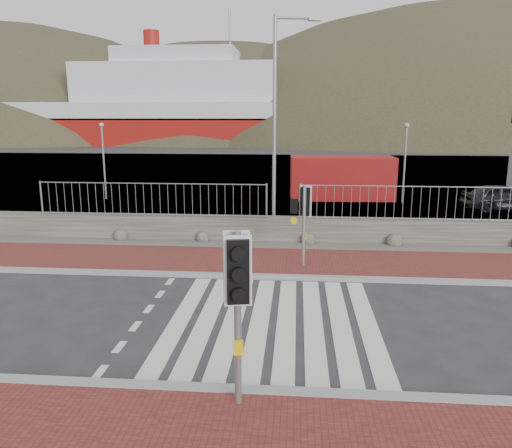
# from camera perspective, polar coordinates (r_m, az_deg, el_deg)

# --- Properties ---
(ground) EXTENTS (220.00, 220.00, 0.00)m
(ground) POSITION_cam_1_polar(r_m,az_deg,el_deg) (11.40, 1.95, -11.11)
(ground) COLOR #28282B
(ground) RESTS_ON ground
(sidewalk_far) EXTENTS (40.00, 3.00, 0.08)m
(sidewalk_far) POSITION_cam_1_polar(r_m,az_deg,el_deg) (15.62, 2.78, -4.38)
(sidewalk_far) COLOR brown
(sidewalk_far) RESTS_ON ground
(kerb_near) EXTENTS (40.00, 0.25, 0.12)m
(kerb_near) POSITION_cam_1_polar(r_m,az_deg,el_deg) (8.71, 0.91, -18.68)
(kerb_near) COLOR gray
(kerb_near) RESTS_ON ground
(kerb_far) EXTENTS (40.00, 0.25, 0.12)m
(kerb_far) POSITION_cam_1_polar(r_m,az_deg,el_deg) (14.19, 2.56, -6.09)
(kerb_far) COLOR gray
(kerb_far) RESTS_ON ground
(zebra_crossing) EXTENTS (4.62, 5.60, 0.01)m
(zebra_crossing) POSITION_cam_1_polar(r_m,az_deg,el_deg) (11.40, 1.95, -11.08)
(zebra_crossing) COLOR silver
(zebra_crossing) RESTS_ON ground
(gravel_strip) EXTENTS (40.00, 1.50, 0.06)m
(gravel_strip) POSITION_cam_1_polar(r_m,az_deg,el_deg) (17.55, 3.01, -2.53)
(gravel_strip) COLOR #59544C
(gravel_strip) RESTS_ON ground
(stone_wall) EXTENTS (40.00, 0.60, 0.90)m
(stone_wall) POSITION_cam_1_polar(r_m,az_deg,el_deg) (18.22, 3.11, -0.61)
(stone_wall) COLOR #4B443D
(stone_wall) RESTS_ON ground
(railing) EXTENTS (18.07, 0.07, 1.22)m
(railing) POSITION_cam_1_polar(r_m,az_deg,el_deg) (17.81, 3.14, 3.58)
(railing) COLOR gray
(railing) RESTS_ON stone_wall
(quay) EXTENTS (120.00, 40.00, 0.50)m
(quay) POSITION_cam_1_polar(r_m,az_deg,el_deg) (38.62, 4.03, 5.62)
(quay) COLOR #4C4C4F
(quay) RESTS_ON ground
(water) EXTENTS (220.00, 50.00, 0.05)m
(water) POSITION_cam_1_polar(r_m,az_deg,el_deg) (73.49, 4.43, 8.82)
(water) COLOR #3F4C54
(water) RESTS_ON ground
(ferry) EXTENTS (50.00, 16.00, 20.00)m
(ferry) POSITION_cam_1_polar(r_m,az_deg,el_deg) (82.29, -13.35, 12.65)
(ferry) COLOR maroon
(ferry) RESTS_ON ground
(hills_backdrop) EXTENTS (254.00, 90.00, 100.00)m
(hills_backdrop) POSITION_cam_1_polar(r_m,az_deg,el_deg) (102.34, 8.11, -3.37)
(hills_backdrop) COLOR #30321E
(hills_backdrop) RESTS_ON ground
(traffic_signal_near) EXTENTS (0.45, 0.32, 2.87)m
(traffic_signal_near) POSITION_cam_1_polar(r_m,az_deg,el_deg) (7.55, -2.14, -6.77)
(traffic_signal_near) COLOR gray
(traffic_signal_near) RESTS_ON ground
(traffic_signal_far) EXTENTS (0.62, 0.33, 2.52)m
(traffic_signal_far) POSITION_cam_1_polar(r_m,az_deg,el_deg) (14.81, 5.41, 1.75)
(traffic_signal_far) COLOR gray
(traffic_signal_far) RESTS_ON ground
(streetlight) EXTENTS (1.68, 0.44, 7.95)m
(streetlight) POSITION_cam_1_polar(r_m,az_deg,el_deg) (18.58, 2.55, 12.17)
(streetlight) COLOR gray
(streetlight) RESTS_ON ground
(shipping_container) EXTENTS (5.66, 2.57, 2.32)m
(shipping_container) POSITION_cam_1_polar(r_m,az_deg,el_deg) (27.90, 9.74, 5.25)
(shipping_container) COLOR maroon
(shipping_container) RESTS_ON ground
(car_a) EXTENTS (3.85, 1.77, 1.28)m
(car_a) POSITION_cam_1_polar(r_m,az_deg,el_deg) (26.92, 26.33, 2.77)
(car_a) COLOR black
(car_a) RESTS_ON ground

